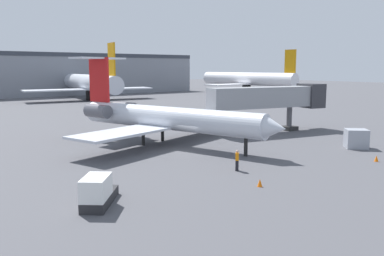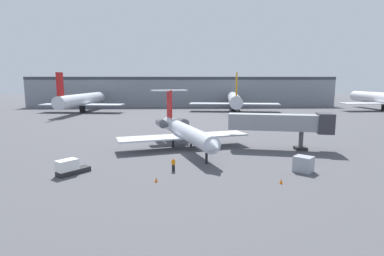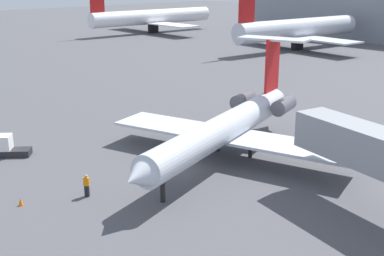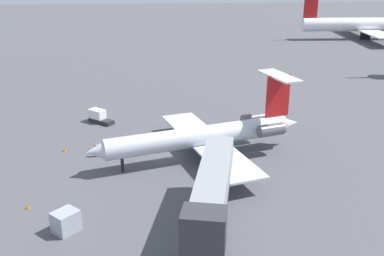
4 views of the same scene
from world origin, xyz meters
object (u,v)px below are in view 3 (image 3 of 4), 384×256
object	(u,v)px
traffic_cone_mid	(21,202)
baggage_tug_lead	(2,147)
ground_crew_marshaller	(87,185)
parked_airliner_west_mid	(298,29)
parked_airliner_west_end	(152,17)
regional_jet	(230,124)

from	to	relation	value
traffic_cone_mid	baggage_tug_lead	bearing A→B (deg)	163.30
traffic_cone_mid	ground_crew_marshaller	bearing A→B (deg)	66.28
traffic_cone_mid	parked_airliner_west_mid	world-z (taller)	parked_airliner_west_mid
ground_crew_marshaller	parked_airliner_west_end	world-z (taller)	parked_airliner_west_end
ground_crew_marshaller	baggage_tug_lead	size ratio (longest dim) A/B	0.43
parked_airliner_west_mid	parked_airliner_west_end	bearing A→B (deg)	-177.32
regional_jet	ground_crew_marshaller	bearing A→B (deg)	-96.12
ground_crew_marshaller	parked_airliner_west_end	distance (m)	106.26
ground_crew_marshaller	traffic_cone_mid	distance (m)	4.59
ground_crew_marshaller	parked_airliner_west_mid	world-z (taller)	parked_airliner_west_mid
parked_airliner_west_end	parked_airliner_west_mid	distance (m)	46.44
traffic_cone_mid	parked_airliner_west_end	world-z (taller)	parked_airliner_west_end
ground_crew_marshaller	regional_jet	bearing A→B (deg)	83.88
ground_crew_marshaller	parked_airliner_west_end	xyz separation A→B (m)	(-79.92, 69.95, 3.39)
regional_jet	parked_airliner_west_mid	xyz separation A→B (m)	(-34.97, 58.68, 1.36)
traffic_cone_mid	parked_airliner_west_end	xyz separation A→B (m)	(-78.09, 74.11, 3.97)
ground_crew_marshaller	parked_airliner_west_mid	distance (m)	79.61
traffic_cone_mid	parked_airliner_west_end	distance (m)	107.73
traffic_cone_mid	parked_airliner_west_mid	distance (m)	82.71
ground_crew_marshaller	parked_airliner_west_end	bearing A→B (deg)	138.81
baggage_tug_lead	parked_airliner_west_mid	xyz separation A→B (m)	(-21.10, 73.10, 3.53)
regional_jet	parked_airliner_west_end	distance (m)	99.06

